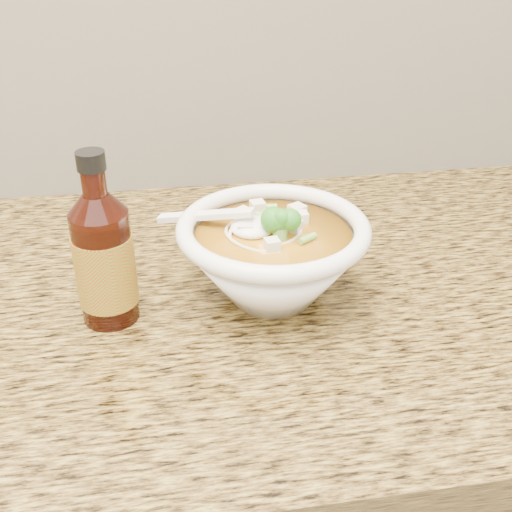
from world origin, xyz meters
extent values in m
cube|color=beige|center=(0.00, 1.99, 1.15)|extent=(4.00, 0.02, 0.50)
cube|color=olive|center=(0.00, 1.68, 0.88)|extent=(4.00, 0.68, 0.04)
cylinder|color=white|center=(0.32, 1.64, 0.90)|extent=(0.09, 0.09, 0.01)
torus|color=white|center=(0.32, 1.64, 0.99)|extent=(0.22, 0.22, 0.02)
torus|color=beige|center=(0.32, 1.66, 0.98)|extent=(0.13, 0.13, 0.00)
torus|color=beige|center=(0.31, 1.65, 0.98)|extent=(0.11, 0.11, 0.00)
torus|color=beige|center=(0.30, 1.62, 0.98)|extent=(0.15, 0.15, 0.00)
torus|color=beige|center=(0.34, 1.63, 0.98)|extent=(0.09, 0.09, 0.00)
torus|color=beige|center=(0.32, 1.64, 0.98)|extent=(0.16, 0.16, 0.00)
torus|color=beige|center=(0.32, 1.63, 0.98)|extent=(0.11, 0.11, 0.00)
cube|color=silver|center=(0.35, 1.60, 0.99)|extent=(0.03, 0.03, 0.02)
cube|color=silver|center=(0.32, 1.69, 0.99)|extent=(0.02, 0.02, 0.02)
cube|color=silver|center=(0.33, 1.66, 0.99)|extent=(0.02, 0.02, 0.02)
cube|color=silver|center=(0.32, 1.66, 0.99)|extent=(0.02, 0.02, 0.02)
cube|color=silver|center=(0.36, 1.65, 0.99)|extent=(0.02, 0.02, 0.02)
cube|color=silver|center=(0.28, 1.66, 0.99)|extent=(0.02, 0.02, 0.02)
cube|color=silver|center=(0.32, 1.71, 0.99)|extent=(0.02, 0.02, 0.02)
ellipsoid|color=#196014|center=(0.33, 1.63, 1.01)|extent=(0.04, 0.04, 0.04)
cylinder|color=#74B144|center=(0.29, 1.67, 0.99)|extent=(0.01, 0.02, 0.01)
cylinder|color=#74B144|center=(0.34, 1.58, 0.99)|extent=(0.02, 0.02, 0.01)
cylinder|color=#74B144|center=(0.30, 1.67, 0.99)|extent=(0.01, 0.02, 0.01)
cylinder|color=#74B144|center=(0.33, 1.60, 0.99)|extent=(0.02, 0.01, 0.01)
ellipsoid|color=white|center=(0.30, 1.65, 0.99)|extent=(0.05, 0.05, 0.02)
cube|color=white|center=(0.25, 1.68, 1.00)|extent=(0.11, 0.07, 0.03)
cylinder|color=#3A0F07|center=(0.13, 1.63, 0.97)|extent=(0.08, 0.08, 0.13)
cylinder|color=#3A0F07|center=(0.13, 1.63, 1.07)|extent=(0.03, 0.03, 0.03)
cylinder|color=black|center=(0.13, 1.63, 1.09)|extent=(0.04, 0.04, 0.02)
cylinder|color=red|center=(0.13, 1.63, 0.96)|extent=(0.08, 0.08, 0.08)
camera|label=1|loc=(0.20, 1.00, 1.33)|focal=45.00mm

